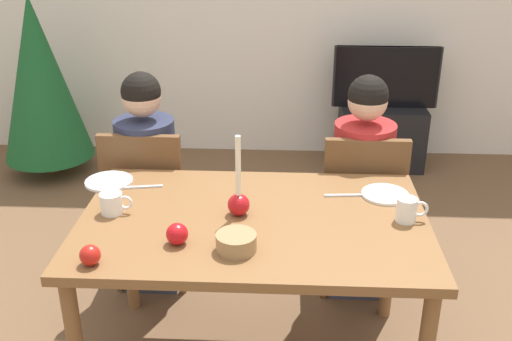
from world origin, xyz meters
TOP-DOWN VIEW (x-y plane):
  - dining_table at (0.00, 0.00)m, footprint 1.40×0.90m
  - chair_left at (-0.58, 0.61)m, footprint 0.40×0.40m
  - chair_right at (0.51, 0.61)m, footprint 0.40×0.40m
  - person_left_child at (-0.58, 0.64)m, footprint 0.30×0.30m
  - person_right_child at (0.51, 0.64)m, footprint 0.30×0.30m
  - tv_stand at (0.87, 2.30)m, footprint 0.64×0.40m
  - tv at (0.87, 2.30)m, footprint 0.79×0.05m
  - christmas_tree at (-1.66, 2.02)m, footprint 0.65×0.65m
  - candle_centerpiece at (-0.06, 0.03)m, footprint 0.09×0.09m
  - plate_left at (-0.67, 0.30)m, footprint 0.21×0.21m
  - plate_right at (0.56, 0.23)m, footprint 0.20×0.20m
  - mug_left at (-0.57, 0.02)m, footprint 0.13×0.09m
  - mug_right at (0.61, 0.01)m, footprint 0.13×0.08m
  - fork_left at (-0.51, 0.25)m, footprint 0.18×0.04m
  - fork_right at (0.38, 0.22)m, footprint 0.18×0.03m
  - bowl_walnuts at (-0.05, -0.24)m, footprint 0.15×0.15m
  - apple_near_candle at (-0.55, -0.36)m, footprint 0.07×0.07m
  - apple_by_left_plate at (-0.27, -0.21)m, footprint 0.08×0.08m

SIDE VIEW (x-z plane):
  - tv_stand at x=0.87m, z-range 0.00..0.48m
  - chair_left at x=-0.58m, z-range 0.06..0.96m
  - chair_right at x=0.51m, z-range 0.06..0.96m
  - person_left_child at x=-0.58m, z-range -0.02..1.16m
  - person_right_child at x=0.51m, z-range -0.02..1.16m
  - dining_table at x=0.00m, z-range 0.29..1.04m
  - tv at x=0.87m, z-range 0.48..0.94m
  - christmas_tree at x=-1.66m, z-range 0.03..1.45m
  - fork_left at x=-0.51m, z-range 0.75..0.76m
  - fork_right at x=0.38m, z-range 0.75..0.76m
  - plate_left at x=-0.67m, z-range 0.75..0.76m
  - plate_right at x=0.56m, z-range 0.75..0.76m
  - bowl_walnuts at x=-0.05m, z-range 0.75..0.82m
  - apple_near_candle at x=-0.55m, z-range 0.75..0.82m
  - apple_by_left_plate at x=-0.27m, z-range 0.75..0.83m
  - mug_left at x=-0.57m, z-range 0.75..0.84m
  - mug_right at x=0.61m, z-range 0.75..0.85m
  - candle_centerpiece at x=-0.06m, z-range 0.65..0.99m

